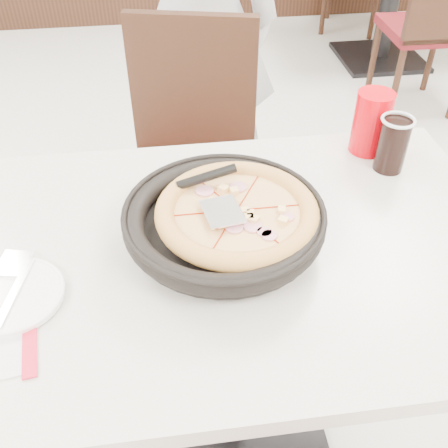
{
  "coord_description": "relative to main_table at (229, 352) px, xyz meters",
  "views": [
    {
      "loc": [
        0.15,
        -0.77,
        1.49
      ],
      "look_at": [
        0.26,
        0.03,
        0.8
      ],
      "focal_mm": 42.0,
      "sensor_mm": 36.0,
      "label": 1
    }
  ],
  "objects": [
    {
      "name": "main_table",
      "position": [
        0.0,
        0.0,
        0.0
      ],
      "size": [
        1.2,
        0.8,
        0.75
      ],
      "primitive_type": null,
      "rotation": [
        0.0,
        0.0,
        -0.0
      ],
      "color": "silver",
      "rests_on": "floor"
    },
    {
      "name": "diner_person",
      "position": [
        0.05,
        1.17,
        0.44
      ],
      "size": [
        0.67,
        0.52,
        1.64
      ],
      "primitive_type": "imported",
      "rotation": [
        0.0,
        0.0,
        2.9
      ],
      "color": "#B2B2B7",
      "rests_on": "floor"
    },
    {
      "name": "side_plate",
      "position": [
        -0.42,
        -0.09,
        0.38
      ],
      "size": [
        0.19,
        0.19,
        0.01
      ],
      "primitive_type": "cylinder",
      "rotation": [
        0.0,
        0.0,
        -0.0
      ],
      "color": "white",
      "rests_on": "napkin"
    },
    {
      "name": "pizza",
      "position": [
        0.01,
        0.01,
        0.44
      ],
      "size": [
        0.28,
        0.28,
        0.02
      ],
      "primitive_type": "cylinder",
      "rotation": [
        0.0,
        0.0,
        -0.0
      ],
      "color": "tan",
      "rests_on": "pizza_pan"
    },
    {
      "name": "red_cup",
      "position": [
        0.4,
        0.31,
        0.45
      ],
      "size": [
        0.09,
        0.09,
        0.16
      ],
      "primitive_type": "cylinder",
      "rotation": [
        0.0,
        0.0,
        -0.0
      ],
      "color": "#CA010B",
      "rests_on": "main_table"
    },
    {
      "name": "trivet",
      "position": [
        0.06,
        -0.01,
        0.39
      ],
      "size": [
        0.13,
        0.13,
        0.04
      ],
      "primitive_type": "cylinder",
      "rotation": [
        0.0,
        0.0,
        -0.0
      ],
      "color": "black",
      "rests_on": "main_table"
    },
    {
      "name": "chair_far",
      "position": [
        -0.05,
        0.63,
        0.1
      ],
      "size": [
        0.51,
        0.51,
        0.95
      ],
      "primitive_type": null,
      "rotation": [
        0.0,
        0.0,
        2.91
      ],
      "color": "black",
      "rests_on": "floor"
    },
    {
      "name": "pizza_server",
      "position": [
        -0.02,
        -0.0,
        0.47
      ],
      "size": [
        0.09,
        0.1,
        0.0
      ],
      "primitive_type": "cube",
      "rotation": [
        0.0,
        0.0,
        0.17
      ],
      "color": "white",
      "rests_on": "pizza"
    },
    {
      "name": "bg_table_right",
      "position": [
        1.42,
        2.54,
        0.0
      ],
      "size": [
        1.27,
        0.91,
        0.75
      ],
      "primitive_type": null,
      "rotation": [
        0.0,
        0.0,
        -0.1
      ],
      "color": "silver",
      "rests_on": "floor"
    },
    {
      "name": "fork",
      "position": [
        -0.42,
        -0.09,
        0.39
      ],
      "size": [
        0.05,
        0.17,
        0.0
      ],
      "primitive_type": "cube",
      "rotation": [
        0.0,
        0.0,
        -0.21
      ],
      "color": "white",
      "rests_on": "side_plate"
    },
    {
      "name": "floor",
      "position": [
        -0.27,
        -0.02,
        -0.38
      ],
      "size": [
        7.0,
        7.0,
        0.0
      ],
      "primitive_type": "plane",
      "color": "#B0B0AC",
      "rests_on": "ground"
    },
    {
      "name": "cola_glass",
      "position": [
        0.43,
        0.22,
        0.44
      ],
      "size": [
        0.07,
        0.07,
        0.13
      ],
      "primitive_type": "cylinder",
      "rotation": [
        0.0,
        0.0,
        -0.0
      ],
      "color": "black",
      "rests_on": "main_table"
    },
    {
      "name": "pizza_pan",
      "position": [
        -0.01,
        0.01,
        0.42
      ],
      "size": [
        0.38,
        0.38,
        0.01
      ],
      "primitive_type": "cylinder",
      "rotation": [
        0.0,
        0.0,
        -0.0
      ],
      "color": "black",
      "rests_on": "trivet"
    },
    {
      "name": "bg_chair_right_near",
      "position": [
        1.34,
        1.88,
        0.1
      ],
      "size": [
        0.43,
        0.43,
        0.95
      ],
      "primitive_type": null,
      "rotation": [
        0.0,
        0.0,
        -0.01
      ],
      "color": "black",
      "rests_on": "floor"
    }
  ]
}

